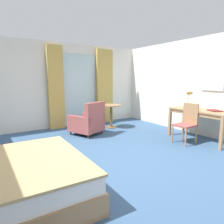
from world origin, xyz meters
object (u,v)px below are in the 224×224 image
Objects in this scene: closed_book at (215,111)px; armchair_by_window at (88,122)px; writing_desk at (201,113)px; desk_lamp at (189,94)px; round_cafe_table at (111,111)px; desk_chair at (187,121)px.

armchair_by_window is at bearing 161.34° from closed_book.
writing_desk is 1.51× the size of armchair_by_window.
desk_lamp reaches higher than closed_book.
writing_desk reaches higher than round_cafe_table.
desk_lamp is (0.40, 0.28, 0.61)m from desk_chair.
armchair_by_window is (-1.63, 1.88, -0.16)m from desk_chair.
armchair_by_window is at bearing 141.71° from desk_lamp.
desk_lamp is 0.54× the size of armchair_by_window.
armchair_by_window is 1.02m from round_cafe_table.
desk_lamp is 2.29m from round_cafe_table.
armchair_by_window reaches higher than closed_book.
armchair_by_window reaches higher than writing_desk.
round_cafe_table is (-1.08, 1.93, -0.60)m from desk_lamp.
closed_book is (0.52, -0.34, 0.26)m from desk_chair.
desk_chair is 2.31m from round_cafe_table.
writing_desk is at bearing -43.04° from armchair_by_window.
desk_lamp reaches higher than desk_chair.
closed_book is at bearing -64.73° from round_cafe_table.
desk_lamp is 2.70m from armchair_by_window.
desk_chair is at bearing 174.00° from closed_book.
writing_desk is 2.03× the size of round_cafe_table.
armchair_by_window is 1.35× the size of round_cafe_table.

